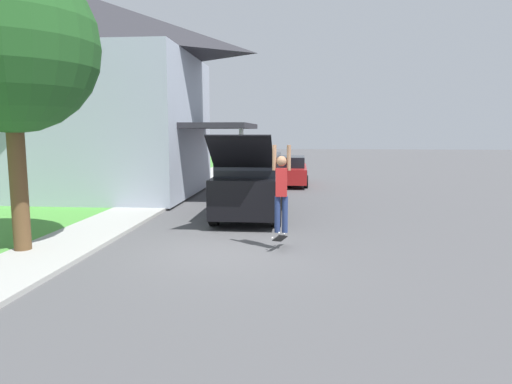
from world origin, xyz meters
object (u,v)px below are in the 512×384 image
(suv_parked, at_px, (251,184))
(car_down_street, at_px, (289,171))
(skateboarder, at_px, (281,188))
(skateboard, at_px, (280,238))
(lawn_tree_near, at_px, (9,46))

(suv_parked, height_order, car_down_street, suv_parked)
(skateboarder, xyz_separation_m, skateboard, (-0.03, 0.06, -1.17))
(skateboarder, relative_size, skateboard, 2.61)
(lawn_tree_near, height_order, car_down_street, lawn_tree_near)
(suv_parked, bearing_deg, skateboard, -74.39)
(lawn_tree_near, distance_m, suv_parked, 7.44)
(car_down_street, xyz_separation_m, skateboarder, (0.14, -12.76, 0.72))
(lawn_tree_near, height_order, suv_parked, lawn_tree_near)
(car_down_street, height_order, skateboarder, skateboarder)
(car_down_street, relative_size, skateboard, 5.94)
(lawn_tree_near, distance_m, skateboard, 7.04)
(suv_parked, xyz_separation_m, car_down_street, (0.98, 8.81, -0.34))
(suv_parked, relative_size, skateboard, 7.03)
(skateboarder, bearing_deg, car_down_street, 90.61)
(lawn_tree_near, relative_size, skateboard, 8.21)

